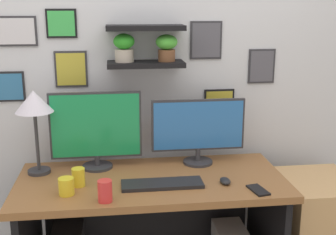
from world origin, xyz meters
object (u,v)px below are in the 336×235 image
Objects in this scene: desk_lamp at (34,106)px; water_cup at (105,191)px; keyboard at (162,184)px; coffee_mug at (66,186)px; pen_cup at (78,177)px; cell_phone at (258,190)px; monitor_left at (96,129)px; computer_mouse at (225,181)px; monitor_right at (198,129)px; drawer_cabinet at (315,230)px; desk at (151,209)px.

desk_lamp is 0.67m from water_cup.
keyboard is 4.89× the size of coffee_mug.
pen_cup is (0.24, -0.22, -0.35)m from desk_lamp.
coffee_mug is at bearing 163.70° from cell_phone.
monitor_left reaches higher than computer_mouse.
monitor_right is 0.77m from pen_cup.
drawer_cabinet is (1.33, -0.18, -0.65)m from monitor_left.
pen_cup is (-0.09, -0.27, -0.19)m from monitor_left.
pen_cup is 0.91× the size of water_cup.
desk_lamp reaches higher than cell_phone.
pen_cup is at bearing -108.88° from monitor_left.
cell_phone is 1.27× the size of water_cup.
desk is 0.49m from water_cup.
coffee_mug is at bearing -172.56° from drawer_cabinet.
monitor_right is 0.96m from desk_lamp.
desk is 2.64× the size of monitor_right.
desk_lamp reaches higher than water_cup.
desk is 0.89m from desk_lamp.
keyboard reaches higher than drawer_cabinet.
desk_lamp is 5.40× the size of coffee_mug.
computer_mouse reaches higher than cell_phone.
cell_phone is at bearing -4.73° from coffee_mug.
monitor_left reaches higher than monitor_right.
desk is 0.55m from monitor_right.
coffee_mug reaches higher than computer_mouse.
water_cup reaches higher than cell_phone.
pen_cup is 0.15× the size of drawer_cabinet.
keyboard is at bearing -128.35° from monitor_right.
water_cup is 1.39m from drawer_cabinet.
coffee_mug is at bearing -154.97° from desk.
pen_cup reaches higher than desk.
water_cup is at bearing -55.66° from pen_cup.
keyboard reaches higher than desk.
cell_phone is at bearing -15.01° from keyboard.
water_cup is at bearing 170.09° from cell_phone.
desk_lamp is (-0.69, 0.28, 0.39)m from keyboard.
desk is 3.41× the size of keyboard.
water_cup is at bearing -128.82° from desk.
pen_cup is at bearing -42.52° from desk_lamp.
drawer_cabinet is at bearing -4.60° from desk_lamp.
monitor_left is 5.95× the size of computer_mouse.
desk is 0.28m from keyboard.
desk is at bearing 156.09° from computer_mouse.
coffee_mug is 0.90× the size of pen_cup.
drawer_cabinet is (1.66, -0.13, -0.81)m from desk_lamp.
monitor_left is 0.53m from keyboard.
desk_lamp is 3.47× the size of cell_phone.
coffee_mug is at bearing -60.22° from desk_lamp.
monitor_right reaches higher than coffee_mug.
computer_mouse is 0.64× the size of cell_phone.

